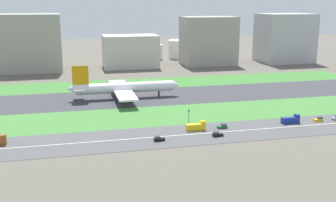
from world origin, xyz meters
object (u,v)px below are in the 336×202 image
(car_1, at_px, (319,119))
(truck_0, at_px, (291,120))
(car_3, at_px, (223,126))
(cargo_warehouse, at_px, (285,38))
(car_4, at_px, (217,134))
(fuel_tank_west, at_px, (153,52))
(truck_1, at_px, (196,127))
(hangar_building, at_px, (130,51))
(office_tower, at_px, (208,41))
(airliner, at_px, (123,88))
(traffic_light, at_px, (189,116))
(car_0, at_px, (159,139))
(fuel_tank_centre, at_px, (180,49))
(terminal_building, at_px, (26,43))

(car_1, relative_size, truck_0, 0.52)
(car_3, height_order, cargo_warehouse, cargo_warehouse)
(car_4, xyz_separation_m, fuel_tank_west, (21.05, 237.00, 6.01))
(car_4, bearing_deg, car_3, -121.56)
(truck_1, height_order, car_4, truck_1)
(hangar_building, distance_m, office_tower, 69.14)
(car_4, relative_size, hangar_building, 0.10)
(airliner, xyz_separation_m, cargo_warehouse, (163.89, 114.00, 15.54))
(traffic_light, bearing_deg, airliner, 110.12)
(airliner, relative_size, traffic_light, 9.03)
(office_tower, distance_m, cargo_warehouse, 73.44)
(car_3, bearing_deg, cargo_warehouse, 54.73)
(fuel_tank_west, bearing_deg, car_0, -100.94)
(airliner, height_order, fuel_tank_west, airliner)
(fuel_tank_centre, bearing_deg, truck_0, -92.14)
(car_0, bearing_deg, car_3, -162.08)
(car_0, bearing_deg, fuel_tank_centre, -107.03)
(car_1, distance_m, cargo_warehouse, 200.38)
(car_1, distance_m, terminal_building, 232.93)
(car_1, relative_size, office_tower, 0.10)
(car_0, height_order, office_tower, office_tower)
(truck_0, distance_m, car_3, 33.17)
(truck_0, xyz_separation_m, terminal_building, (-129.40, 182.00, 20.74))
(office_tower, bearing_deg, car_3, -106.90)
(car_0, height_order, fuel_tank_west, fuel_tank_west)
(hangar_building, xyz_separation_m, fuel_tank_centre, (55.11, 45.00, -4.59))
(hangar_building, bearing_deg, traffic_light, -89.91)
(terminal_building, xyz_separation_m, office_tower, (151.54, 0.00, -1.67))
(traffic_light, bearing_deg, terminal_building, 115.52)
(hangar_building, relative_size, fuel_tank_centre, 2.04)
(airliner, height_order, office_tower, office_tower)
(car_1, bearing_deg, airliner, 140.57)
(cargo_warehouse, distance_m, fuel_tank_centre, 98.87)
(car_4, height_order, hangar_building, hangar_building)
(car_0, height_order, fuel_tank_centre, fuel_tank_centre)
(car_0, distance_m, truck_1, 21.32)
(car_1, height_order, car_3, same)
(car_3, relative_size, car_4, 1.00)
(truck_0, height_order, cargo_warehouse, cargo_warehouse)
(traffic_light, bearing_deg, car_1, -7.50)
(traffic_light, height_order, office_tower, office_tower)
(car_4, distance_m, terminal_building, 213.17)
(traffic_light, bearing_deg, car_4, -68.64)
(car_0, xyz_separation_m, hangar_building, (17.47, 192.00, 12.52))
(truck_1, bearing_deg, traffic_light, 97.62)
(terminal_building, height_order, fuel_tank_west, terminal_building)
(car_4, height_order, office_tower, office_tower)
(car_0, bearing_deg, fuel_tank_west, -100.94)
(car_0, relative_size, truck_0, 0.52)
(car_1, relative_size, truck_1, 0.52)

